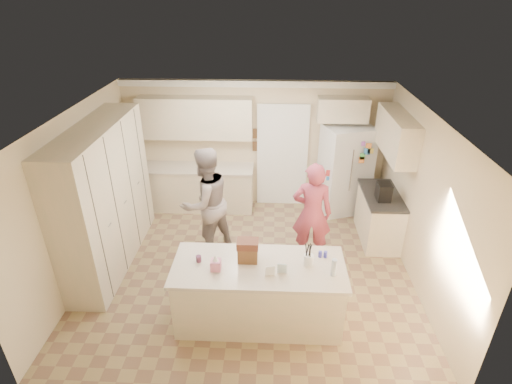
{
  "coord_description": "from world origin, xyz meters",
  "views": [
    {
      "loc": [
        0.35,
        -5.27,
        4.22
      ],
      "look_at": [
        0.1,
        0.35,
        1.25
      ],
      "focal_mm": 28.0,
      "sensor_mm": 36.0,
      "label": 1
    }
  ],
  "objects_px": {
    "tissue_box": "(216,265)",
    "dollhouse_body": "(248,254)",
    "teen_girl": "(312,213)",
    "island_base": "(259,294)",
    "refrigerator": "(345,170)",
    "teen_boy": "(206,203)",
    "utensil_crock": "(309,260)",
    "coffee_maker": "(384,192)"
  },
  "relations": [
    {
      "from": "utensil_crock",
      "to": "teen_girl",
      "type": "height_order",
      "value": "teen_girl"
    },
    {
      "from": "island_base",
      "to": "dollhouse_body",
      "type": "height_order",
      "value": "dollhouse_body"
    },
    {
      "from": "refrigerator",
      "to": "tissue_box",
      "type": "relative_size",
      "value": 12.86
    },
    {
      "from": "coffee_maker",
      "to": "island_base",
      "type": "relative_size",
      "value": 0.14
    },
    {
      "from": "coffee_maker",
      "to": "utensil_crock",
      "type": "bearing_deg",
      "value": -127.12
    },
    {
      "from": "island_base",
      "to": "dollhouse_body",
      "type": "relative_size",
      "value": 8.46
    },
    {
      "from": "island_base",
      "to": "teen_girl",
      "type": "height_order",
      "value": "teen_girl"
    },
    {
      "from": "utensil_crock",
      "to": "teen_girl",
      "type": "relative_size",
      "value": 0.08
    },
    {
      "from": "coffee_maker",
      "to": "teen_boy",
      "type": "relative_size",
      "value": 0.16
    },
    {
      "from": "utensil_crock",
      "to": "teen_girl",
      "type": "xyz_separation_m",
      "value": [
        0.16,
        1.39,
        -0.11
      ]
    },
    {
      "from": "dollhouse_body",
      "to": "island_base",
      "type": "bearing_deg",
      "value": -33.69
    },
    {
      "from": "refrigerator",
      "to": "island_base",
      "type": "bearing_deg",
      "value": -135.64
    },
    {
      "from": "teen_girl",
      "to": "utensil_crock",
      "type": "bearing_deg",
      "value": 88.73
    },
    {
      "from": "coffee_maker",
      "to": "dollhouse_body",
      "type": "xyz_separation_m",
      "value": [
        -2.2,
        -1.8,
        -0.03
      ]
    },
    {
      "from": "island_base",
      "to": "tissue_box",
      "type": "height_order",
      "value": "tissue_box"
    },
    {
      "from": "utensil_crock",
      "to": "teen_girl",
      "type": "distance_m",
      "value": 1.4
    },
    {
      "from": "island_base",
      "to": "utensil_crock",
      "type": "relative_size",
      "value": 14.67
    },
    {
      "from": "island_base",
      "to": "teen_girl",
      "type": "distance_m",
      "value": 1.71
    },
    {
      "from": "coffee_maker",
      "to": "tissue_box",
      "type": "bearing_deg",
      "value": -142.43
    },
    {
      "from": "island_base",
      "to": "tissue_box",
      "type": "distance_m",
      "value": 0.79
    },
    {
      "from": "utensil_crock",
      "to": "dollhouse_body",
      "type": "relative_size",
      "value": 0.58
    },
    {
      "from": "island_base",
      "to": "utensil_crock",
      "type": "xyz_separation_m",
      "value": [
        0.65,
        0.05,
        0.56
      ]
    },
    {
      "from": "coffee_maker",
      "to": "teen_girl",
      "type": "relative_size",
      "value": 0.17
    },
    {
      "from": "island_base",
      "to": "teen_boy",
      "type": "relative_size",
      "value": 1.15
    },
    {
      "from": "tissue_box",
      "to": "teen_boy",
      "type": "height_order",
      "value": "teen_boy"
    },
    {
      "from": "teen_boy",
      "to": "coffee_maker",
      "type": "bearing_deg",
      "value": 142.52
    },
    {
      "from": "tissue_box",
      "to": "dollhouse_body",
      "type": "xyz_separation_m",
      "value": [
        0.4,
        0.2,
        0.04
      ]
    },
    {
      "from": "coffee_maker",
      "to": "teen_girl",
      "type": "height_order",
      "value": "teen_girl"
    },
    {
      "from": "utensil_crock",
      "to": "teen_boy",
      "type": "height_order",
      "value": "teen_boy"
    },
    {
      "from": "coffee_maker",
      "to": "dollhouse_body",
      "type": "distance_m",
      "value": 2.84
    },
    {
      "from": "tissue_box",
      "to": "teen_girl",
      "type": "relative_size",
      "value": 0.08
    },
    {
      "from": "coffee_maker",
      "to": "island_base",
      "type": "distance_m",
      "value": 2.87
    },
    {
      "from": "refrigerator",
      "to": "teen_boy",
      "type": "bearing_deg",
      "value": -167.16
    },
    {
      "from": "refrigerator",
      "to": "dollhouse_body",
      "type": "relative_size",
      "value": 6.92
    },
    {
      "from": "teen_boy",
      "to": "teen_girl",
      "type": "distance_m",
      "value": 1.77
    },
    {
      "from": "utensil_crock",
      "to": "dollhouse_body",
      "type": "height_order",
      "value": "dollhouse_body"
    },
    {
      "from": "coffee_maker",
      "to": "teen_boy",
      "type": "bearing_deg",
      "value": -174.03
    },
    {
      "from": "coffee_maker",
      "to": "island_base",
      "type": "height_order",
      "value": "coffee_maker"
    },
    {
      "from": "refrigerator",
      "to": "teen_boy",
      "type": "height_order",
      "value": "teen_boy"
    },
    {
      "from": "refrigerator",
      "to": "teen_girl",
      "type": "distance_m",
      "value": 1.88
    },
    {
      "from": "dollhouse_body",
      "to": "teen_boy",
      "type": "height_order",
      "value": "teen_boy"
    },
    {
      "from": "utensil_crock",
      "to": "dollhouse_body",
      "type": "bearing_deg",
      "value": 176.42
    }
  ]
}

